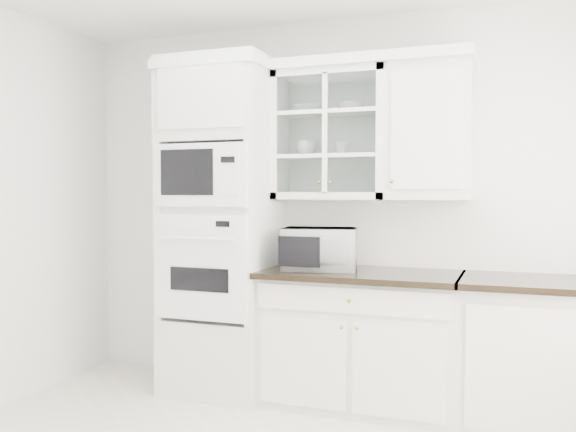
% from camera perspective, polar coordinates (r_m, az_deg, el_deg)
% --- Properties ---
extents(room_shell, '(4.00, 3.50, 2.70)m').
position_cam_1_polar(room_shell, '(3.24, -2.19, 8.04)').
color(room_shell, white).
rests_on(room_shell, ground).
extents(oven_column, '(0.76, 0.68, 2.40)m').
position_cam_1_polar(oven_column, '(4.45, -6.21, -0.99)').
color(oven_column, silver).
rests_on(oven_column, ground).
extents(base_cabinet_run, '(1.32, 0.67, 0.92)m').
position_cam_1_polar(base_cabinet_run, '(4.23, 6.86, -11.27)').
color(base_cabinet_run, silver).
rests_on(base_cabinet_run, ground).
extents(extra_base_cabinet, '(0.72, 0.67, 0.92)m').
position_cam_1_polar(extra_base_cabinet, '(4.12, 20.80, -11.78)').
color(extra_base_cabinet, silver).
rests_on(extra_base_cabinet, ground).
extents(upper_cabinet_glass, '(0.80, 0.33, 0.90)m').
position_cam_1_polar(upper_cabinet_glass, '(4.33, 4.13, 7.55)').
color(upper_cabinet_glass, silver).
rests_on(upper_cabinet_glass, room_shell).
extents(upper_cabinet_solid, '(0.55, 0.33, 0.90)m').
position_cam_1_polar(upper_cabinet_solid, '(4.19, 13.11, 7.66)').
color(upper_cabinet_solid, silver).
rests_on(upper_cabinet_solid, room_shell).
extents(crown_molding, '(2.14, 0.38, 0.07)m').
position_cam_1_polar(crown_molding, '(4.40, 2.70, 13.84)').
color(crown_molding, white).
rests_on(crown_molding, room_shell).
extents(countertop_microwave, '(0.57, 0.50, 0.29)m').
position_cam_1_polar(countertop_microwave, '(4.18, 3.01, -3.07)').
color(countertop_microwave, white).
rests_on(countertop_microwave, base_cabinet_run).
extents(bowl_a, '(0.28, 0.28, 0.06)m').
position_cam_1_polar(bowl_a, '(4.41, 2.03, 9.92)').
color(bowl_a, white).
rests_on(bowl_a, upper_cabinet_glass).
extents(bowl_b, '(0.20, 0.20, 0.06)m').
position_cam_1_polar(bowl_b, '(4.31, 5.86, 10.08)').
color(bowl_b, white).
rests_on(bowl_b, upper_cabinet_glass).
extents(cup_a, '(0.17, 0.17, 0.11)m').
position_cam_1_polar(cup_a, '(4.38, 1.70, 6.34)').
color(cup_a, white).
rests_on(cup_a, upper_cabinet_glass).
extents(cup_b, '(0.10, 0.10, 0.09)m').
position_cam_1_polar(cup_b, '(4.29, 5.02, 6.32)').
color(cup_b, white).
rests_on(cup_b, upper_cabinet_glass).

